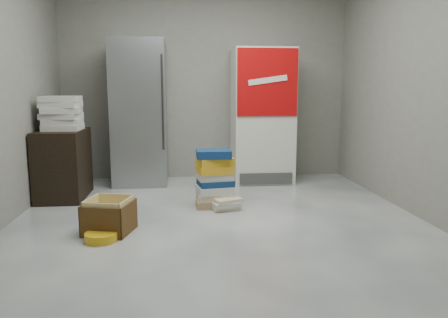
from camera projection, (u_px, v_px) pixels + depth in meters
name	position (u px, v px, depth m)	size (l,w,h in m)	color
ground	(222.00, 231.00, 3.95)	(5.00, 5.00, 0.00)	silver
room_shell	(222.00, 25.00, 3.66)	(4.04, 5.04, 2.82)	gray
steel_fridge	(140.00, 113.00, 5.80)	(0.70, 0.72, 1.90)	#A7AAAF
coke_cooler	(262.00, 116.00, 5.96)	(0.80, 0.73, 1.80)	silver
wood_shelf	(63.00, 164.00, 5.09)	(0.50, 0.80, 0.80)	black
supply_box_stack	(62.00, 113.00, 5.00)	(0.43, 0.44, 0.39)	white
phonebook_stack_main	(214.00, 178.00, 4.74)	(0.43, 0.38, 0.62)	#A17F54
phonebook_stack_side	(226.00, 204.00, 4.64)	(0.35, 0.30, 0.13)	beige
cardboard_box	(109.00, 218.00, 3.90)	(0.47, 0.47, 0.31)	gold
bucket_lid	(101.00, 237.00, 3.69)	(0.27, 0.27, 0.07)	gold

